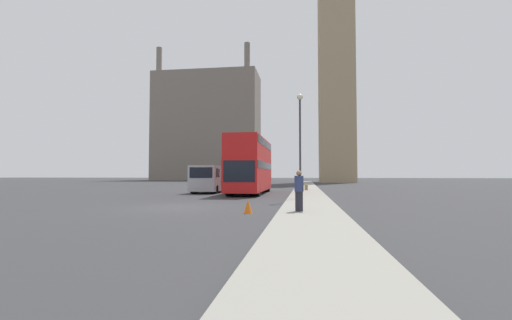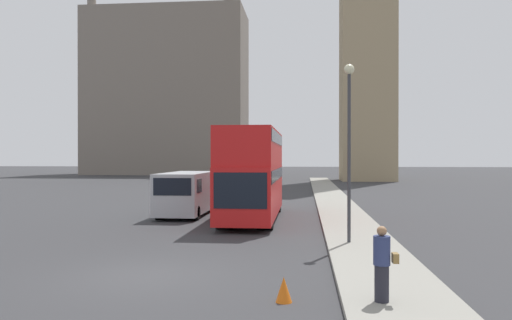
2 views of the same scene
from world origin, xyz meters
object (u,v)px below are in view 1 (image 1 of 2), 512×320
at_px(red_double_decker_bus, 251,163).
at_px(street_lamp, 300,130).
at_px(clock_tower, 335,17).
at_px(white_van, 211,178).
at_px(pedestrian, 299,191).

distance_m(red_double_decker_bus, street_lamp, 8.48).
xyz_separation_m(clock_tower, red_double_decker_bus, (-10.95, -42.94, -31.56)).
height_order(white_van, pedestrian, white_van).
distance_m(red_double_decker_bus, pedestrian, 15.11).
bearing_deg(red_double_decker_bus, street_lamp, -60.07).
bearing_deg(white_van, pedestrian, -63.42).
xyz_separation_m(clock_tower, pedestrian, (-6.77, -57.38, -33.11)).
bearing_deg(street_lamp, white_van, 132.46).
xyz_separation_m(white_van, pedestrian, (7.94, -15.88, -0.31)).
distance_m(white_van, street_lamp, 12.07).
relative_size(red_double_decker_bus, street_lamp, 1.60).
distance_m(red_double_decker_bus, white_van, 4.21).
height_order(clock_tower, white_van, clock_tower).
bearing_deg(pedestrian, clock_tower, 83.27).
bearing_deg(street_lamp, clock_tower, 82.27).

